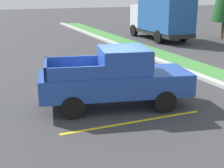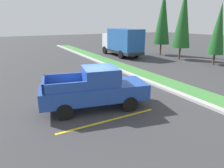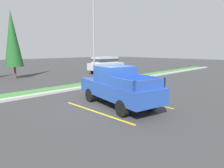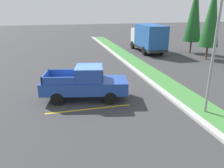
{
  "view_description": "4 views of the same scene",
  "coord_description": "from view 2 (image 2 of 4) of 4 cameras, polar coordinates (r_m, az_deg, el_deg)",
  "views": [
    {
      "loc": [
        10.47,
        -4.49,
        4.03
      ],
      "look_at": [
        0.84,
        -0.47,
        0.96
      ],
      "focal_mm": 51.99,
      "sensor_mm": 36.0,
      "label": 1
    },
    {
      "loc": [
        8.99,
        -3.89,
        4.19
      ],
      "look_at": [
        1.06,
        0.46,
        1.34
      ],
      "focal_mm": 31.61,
      "sensor_mm": 36.0,
      "label": 2
    },
    {
      "loc": [
        -6.91,
        -7.09,
        2.92
      ],
      "look_at": [
        1.11,
        0.9,
        0.95
      ],
      "focal_mm": 31.3,
      "sensor_mm": 36.0,
      "label": 3
    },
    {
      "loc": [
        13.48,
        -1.74,
        5.52
      ],
      "look_at": [
        1.12,
        1.36,
        1.07
      ],
      "focal_mm": 35.96,
      "sensor_mm": 36.0,
      "label": 4
    }
  ],
  "objects": [
    {
      "name": "parking_line_near",
      "position": [
        11.51,
        -8.09,
        -4.01
      ],
      "size": [
        0.12,
        4.8,
        0.01
      ],
      "primitive_type": "cube",
      "color": "yellow",
      "rests_on": "ground"
    },
    {
      "name": "ground_plane",
      "position": [
        10.65,
        -4.96,
        -5.74
      ],
      "size": [
        120.0,
        120.0,
        0.0
      ],
      "primitive_type": "plane",
      "color": "#38383A"
    },
    {
      "name": "cypress_tree_leftmost",
      "position": [
        27.15,
        14.49,
        18.1
      ],
      "size": [
        2.09,
        2.09,
        8.03
      ],
      "color": "brown",
      "rests_on": "ground"
    },
    {
      "name": "pickup_truck_main",
      "position": [
        9.82,
        -4.8,
        -1.29
      ],
      "size": [
        2.94,
        5.5,
        2.1
      ],
      "color": "black",
      "rests_on": "ground"
    },
    {
      "name": "cypress_tree_center",
      "position": [
        22.6,
        28.43,
        13.81
      ],
      "size": [
        1.57,
        1.57,
        6.02
      ],
      "color": "brown",
      "rests_on": "ground"
    },
    {
      "name": "curb_strip",
      "position": [
        13.3,
        15.12,
        -1.17
      ],
      "size": [
        56.0,
        0.4,
        0.15
      ],
      "primitive_type": "cube",
      "color": "#B2B2AD",
      "rests_on": "ground"
    },
    {
      "name": "parking_line_far",
      "position": [
        8.93,
        -0.81,
        -10.46
      ],
      "size": [
        0.12,
        4.8,
        0.01
      ],
      "primitive_type": "cube",
      "color": "yellow",
      "rests_on": "ground"
    },
    {
      "name": "cypress_tree_left_inner",
      "position": [
        24.37,
        19.9,
        17.4
      ],
      "size": [
        2.02,
        2.02,
        7.77
      ],
      "color": "brown",
      "rests_on": "ground"
    },
    {
      "name": "grass_median",
      "position": [
        14.07,
        18.36,
        -0.64
      ],
      "size": [
        56.0,
        1.8,
        0.06
      ],
      "primitive_type": "cube",
      "color": "#42843D",
      "rests_on": "ground"
    },
    {
      "name": "cargo_truck_distant",
      "position": [
        25.56,
        2.96,
        12.19
      ],
      "size": [
        6.84,
        2.59,
        3.4
      ],
      "color": "black",
      "rests_on": "ground"
    }
  ]
}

